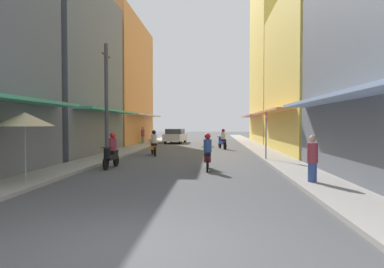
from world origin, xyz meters
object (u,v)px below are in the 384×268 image
at_px(motorbike_maroon, 208,154).
at_px(parked_car, 175,136).
at_px(utility_pole, 106,101).
at_px(street_sign_no_entry, 266,129).
at_px(pedestrian_foreground, 312,160).
at_px(motorbike_blue, 223,140).
at_px(pedestrian_midway, 143,136).
at_px(motorbike_black, 111,152).
at_px(motorbike_orange, 154,144).
at_px(vendor_umbrella, 25,119).

distance_m(motorbike_maroon, parked_car, 20.29).
distance_m(parked_car, utility_pole, 17.13).
xyz_separation_m(motorbike_maroon, street_sign_no_entry, (3.01, 3.67, 1.01)).
bearing_deg(pedestrian_foreground, motorbike_blue, 99.03).
bearing_deg(motorbike_maroon, street_sign_no_entry, 50.57).
relative_size(pedestrian_midway, street_sign_no_entry, 0.64).
relative_size(motorbike_black, pedestrian_midway, 1.07).
bearing_deg(motorbike_black, pedestrian_foreground, -26.09).
height_order(motorbike_orange, utility_pole, utility_pole).
xyz_separation_m(motorbike_maroon, parked_car, (-3.65, 19.96, 0.04)).
bearing_deg(parked_car, motorbike_blue, -59.49).
height_order(motorbike_maroon, pedestrian_midway, pedestrian_midway).
height_order(vendor_umbrella, utility_pole, utility_pole).
bearing_deg(motorbike_black, vendor_umbrella, -110.48).
distance_m(motorbike_maroon, pedestrian_midway, 18.53).
bearing_deg(street_sign_no_entry, motorbike_blue, 103.73).
distance_m(motorbike_orange, motorbike_blue, 7.20).
distance_m(pedestrian_foreground, vendor_umbrella, 9.37).
relative_size(pedestrian_foreground, vendor_umbrella, 0.69).
distance_m(motorbike_black, street_sign_no_entry, 8.08).
height_order(pedestrian_foreground, street_sign_no_entry, street_sign_no_entry).
relative_size(motorbike_maroon, street_sign_no_entry, 0.68).
relative_size(motorbike_blue, street_sign_no_entry, 0.66).
xyz_separation_m(motorbike_maroon, pedestrian_midway, (-6.48, 17.36, 0.14)).
bearing_deg(motorbike_blue, motorbike_maroon, -94.42).
xyz_separation_m(motorbike_blue, pedestrian_foreground, (2.47, -15.56, 0.10)).
relative_size(vendor_umbrella, street_sign_no_entry, 0.89).
bearing_deg(pedestrian_foreground, parked_car, 106.84).
distance_m(vendor_umbrella, street_sign_no_entry, 11.61).
relative_size(parked_car, vendor_umbrella, 1.81).
height_order(pedestrian_foreground, utility_pole, utility_pole).
relative_size(motorbike_blue, pedestrian_foreground, 1.09).
relative_size(parked_car, street_sign_no_entry, 1.60).
bearing_deg(parked_car, vendor_umbrella, -95.30).
bearing_deg(pedestrian_midway, street_sign_no_entry, -55.27).
bearing_deg(motorbike_orange, pedestrian_foreground, -55.05).
height_order(motorbike_black, utility_pole, utility_pole).
height_order(motorbike_maroon, pedestrian_foreground, pedestrian_foreground).
relative_size(motorbike_blue, utility_pole, 0.28).
bearing_deg(parked_car, motorbike_orange, -89.30).
distance_m(parked_car, pedestrian_foreground, 24.40).
relative_size(motorbike_orange, street_sign_no_entry, 0.66).
distance_m(motorbike_maroon, motorbike_blue, 12.19).
height_order(motorbike_orange, motorbike_maroon, same).
bearing_deg(motorbike_orange, utility_pole, -118.99).
bearing_deg(vendor_umbrella, street_sign_no_entry, 40.11).
relative_size(parked_car, utility_pole, 0.69).
distance_m(motorbike_orange, motorbike_black, 6.16).
height_order(motorbike_blue, street_sign_no_entry, street_sign_no_entry).
distance_m(motorbike_blue, motorbike_black, 12.89).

